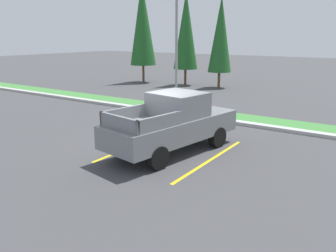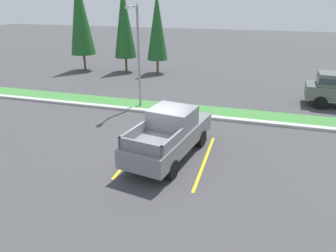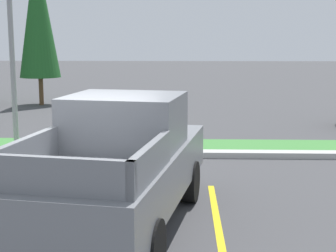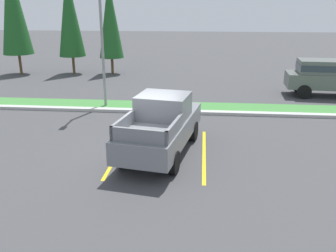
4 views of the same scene
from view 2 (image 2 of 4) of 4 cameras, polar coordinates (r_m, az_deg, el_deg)
The scene contains 10 objects.
ground_plane at distance 13.69m, azimuth -2.46°, elevation -5.14°, with size 120.00×120.00×0.00m, color #424244.
parking_line_near at distance 13.95m, azimuth -5.90°, elevation -4.67°, with size 0.12×4.80×0.01m, color yellow.
parking_line_far at distance 13.20m, azimuth 6.77°, elevation -6.39°, with size 0.12×4.80×0.01m, color yellow.
curb_strip at distance 18.06m, azimuth 2.62°, elevation 2.15°, with size 56.00×0.40×0.15m, color #B2B2AD.
grass_median at distance 19.08m, azimuth 3.42°, elevation 3.12°, with size 56.00×1.80×0.06m, color #42843D.
pickup_truck_main at distance 13.08m, azimuth 0.35°, elevation -1.43°, with size 2.76×5.47×2.10m.
street_light at distance 18.74m, azimuth -5.65°, elevation 13.81°, with size 0.24×1.49×6.04m.
cypress_tree_leftmost at distance 30.21m, azimuth -15.91°, elevation 19.18°, with size 2.22×2.22×8.53m.
cypress_tree_left_inner at distance 28.88m, azimuth -8.09°, elevation 18.47°, with size 1.96×1.96×7.52m.
cypress_tree_center at distance 28.03m, azimuth -2.02°, elevation 17.86°, with size 1.81×1.81×6.96m.
Camera 2 is at (3.98, -11.46, 6.34)m, focal length 33.15 mm.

